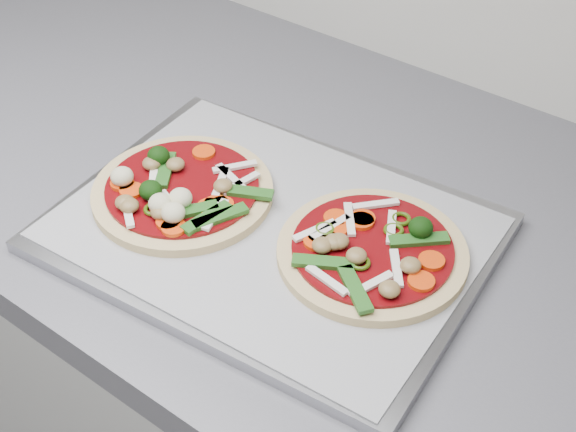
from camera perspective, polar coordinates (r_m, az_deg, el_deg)
The scene contains 5 objects.
base_cabinet at distance 1.52m, azimuth -17.28°, elevation -3.53°, with size 3.60×0.60×0.86m, color beige.
baking_tray at distance 0.81m, azimuth -1.25°, elevation -1.20°, with size 0.42×0.31×0.01m, color #94949A.
parchment at distance 0.80m, azimuth -1.26°, elevation -0.78°, with size 0.40×0.29×0.00m, color #A2A2A7.
pizza_left at distance 0.84m, azimuth -7.72°, elevation 1.76°, with size 0.20×0.20×0.03m.
pizza_right at distance 0.77m, azimuth 5.94°, elevation -2.46°, with size 0.23×0.23×0.03m.
Camera 1 is at (0.98, 0.75, 1.45)m, focal length 50.00 mm.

